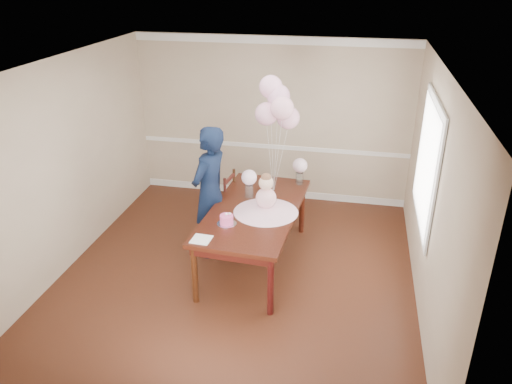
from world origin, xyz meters
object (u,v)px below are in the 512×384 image
(dining_table_top, at_px, (255,210))
(dining_chair_seat, at_px, (243,212))
(woman, at_px, (210,192))
(birthday_cake, at_px, (227,219))

(dining_table_top, height_order, dining_chair_seat, dining_table_top)
(woman, bearing_deg, dining_table_top, 93.20)
(dining_chair_seat, height_order, woman, woman)
(dining_table_top, relative_size, woman, 1.19)
(dining_table_top, height_order, birthday_cake, birthday_cake)
(dining_table_top, distance_m, woman, 0.67)
(birthday_cake, bearing_deg, woman, 122.29)
(birthday_cake, relative_size, dining_chair_seat, 0.37)
(birthday_cake, xyz_separation_m, dining_chair_seat, (-0.05, 1.07, -0.44))
(dining_table_top, bearing_deg, birthday_cake, -113.96)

